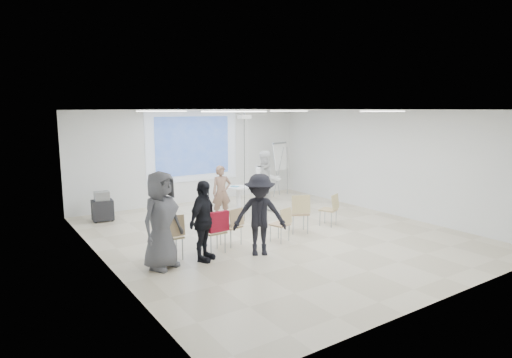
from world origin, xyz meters
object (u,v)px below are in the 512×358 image
chair_left_mid (216,229)px  chair_right_far (331,207)px  flipchart_easel (280,157)px  pedestal_table (239,198)px  chair_left_inner (233,224)px  chair_far_left (172,233)px  player_right (267,178)px  chair_right_inner (300,210)px  audience_left (203,215)px  chair_center (282,222)px  audience_mid (260,209)px  player_left (222,189)px  audience_outer (161,214)px  av_cart (102,207)px  laptop (230,225)px

chair_left_mid → chair_right_far: (3.54, 0.25, -0.03)m
chair_right_far → flipchart_easel: 4.25m
pedestal_table → flipchart_easel: (2.57, 1.38, 0.94)m
pedestal_table → chair_left_inner: chair_left_inner is taller
chair_far_left → chair_left_inner: size_ratio=1.10×
player_right → chair_right_far: 2.34m
chair_left_inner → player_right: bearing=28.0°
chair_left_inner → chair_right_inner: 1.87m
chair_right_inner → audience_left: (-2.84, -0.44, 0.36)m
chair_center → audience_left: 2.11m
chair_left_mid → chair_center: chair_left_mid is taller
chair_center → audience_mid: (-0.92, -0.43, 0.49)m
chair_right_inner → flipchart_easel: (2.43, 4.01, 0.82)m
player_right → chair_right_inner: (-0.63, -2.30, -0.43)m
player_left → chair_right_far: player_left is taller
pedestal_table → flipchart_easel: size_ratio=0.45×
chair_left_mid → chair_right_inner: bearing=3.2°
audience_left → audience_outer: (-0.84, 0.07, 0.12)m
chair_left_inner → audience_left: 1.17m
chair_left_mid → chair_right_inner: size_ratio=0.93×
chair_left_inner → audience_mid: audience_mid is taller
player_left → chair_right_inner: (0.91, -2.26, -0.28)m
av_cart → player_left: bearing=-25.1°
chair_left_inner → audience_mid: (0.16, -0.81, 0.46)m
chair_left_mid → flipchart_easel: 6.47m
chair_far_left → laptop: bearing=10.6°
chair_left_inner → chair_left_mid: bearing=-171.5°
chair_far_left → audience_mid: size_ratio=0.49×
chair_left_mid → audience_left: audience_left is taller
chair_right_far → chair_center: bearing=167.9°
laptop → audience_left: size_ratio=0.17×
flipchart_easel → player_right: bearing=-150.7°
audience_left → chair_far_left: bearing=108.7°
player_right → laptop: bearing=-121.8°
chair_right_far → av_cart: chair_right_far is taller
chair_far_left → laptop: 1.49m
laptop → audience_outer: bearing=1.5°
audience_left → audience_outer: 0.85m
av_cart → audience_left: bearing=-73.3°
flipchart_easel → av_cart: bearing=166.6°
player_right → pedestal_table: bearing=174.1°
player_left → player_right: (1.54, 0.03, 0.16)m
chair_right_inner → audience_outer: bearing=-149.7°
chair_left_inner → chair_right_far: chair_left_inner is taller
pedestal_table → chair_center: pedestal_table is taller
chair_left_mid → chair_left_inner: chair_left_mid is taller
player_left → chair_far_left: size_ratio=1.80×
chair_left_mid → laptop: chair_left_mid is taller
pedestal_table → audience_left: 4.11m
chair_right_far → laptop: size_ratio=2.68×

